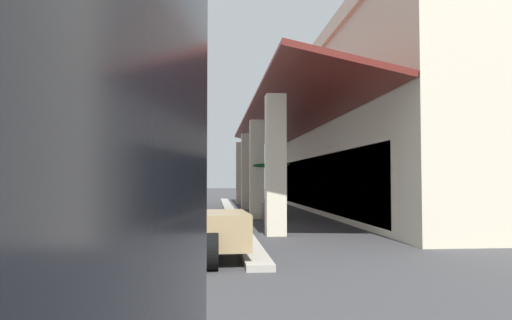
{
  "coord_description": "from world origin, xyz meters",
  "views": [
    {
      "loc": [
        23.16,
        2.68,
        1.56
      ],
      "look_at": [
        5.81,
        4.25,
        2.27
      ],
      "focal_mm": 33.15,
      "sensor_mm": 36.0,
      "label": 1
    }
  ],
  "objects_px": {
    "pedestrian": "(50,200)",
    "potted_palm": "(272,203)",
    "transit_bus": "(143,173)",
    "parked_sedan_tan": "(127,223)"
  },
  "relations": [
    {
      "from": "pedestrian",
      "to": "potted_palm",
      "type": "relative_size",
      "value": 0.75
    },
    {
      "from": "pedestrian",
      "to": "potted_palm",
      "type": "bearing_deg",
      "value": 128.35
    },
    {
      "from": "transit_bus",
      "to": "pedestrian",
      "type": "relative_size",
      "value": 6.38
    },
    {
      "from": "transit_bus",
      "to": "potted_palm",
      "type": "height_order",
      "value": "transit_bus"
    },
    {
      "from": "parked_sedan_tan",
      "to": "potted_palm",
      "type": "relative_size",
      "value": 1.91
    },
    {
      "from": "transit_bus",
      "to": "potted_palm",
      "type": "bearing_deg",
      "value": 59.96
    },
    {
      "from": "transit_bus",
      "to": "pedestrian",
      "type": "xyz_separation_m",
      "value": [
        8.39,
        -1.21,
        -0.85
      ]
    },
    {
      "from": "parked_sedan_tan",
      "to": "pedestrian",
      "type": "height_order",
      "value": "pedestrian"
    },
    {
      "from": "parked_sedan_tan",
      "to": "pedestrian",
      "type": "xyz_separation_m",
      "value": [
        -4.09,
        -2.75,
        0.25
      ]
    },
    {
      "from": "transit_bus",
      "to": "pedestrian",
      "type": "height_order",
      "value": "transit_bus"
    }
  ]
}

